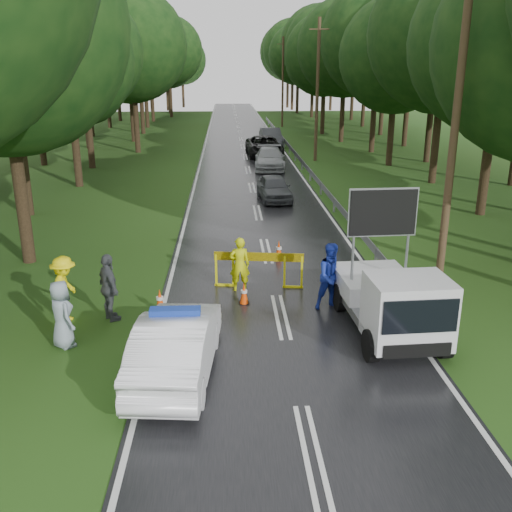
{
  "coord_description": "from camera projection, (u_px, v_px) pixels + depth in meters",
  "views": [
    {
      "loc": [
        -1.45,
        -14.56,
        6.61
      ],
      "look_at": [
        -0.62,
        1.5,
        1.3
      ],
      "focal_mm": 40.0,
      "sensor_mm": 36.0,
      "label": 1
    }
  ],
  "objects": [
    {
      "name": "queue_car_third",
      "position": [
        264.0,
        146.0,
        44.68
      ],
      "size": [
        2.89,
        5.75,
        1.56
      ],
      "primitive_type": "imported",
      "rotation": [
        0.0,
        0.0,
        0.05
      ],
      "color": "black",
      "rests_on": "ground"
    },
    {
      "name": "civilian",
      "position": [
        332.0,
        277.0,
        16.19
      ],
      "size": [
        1.08,
        0.92,
        1.96
      ],
      "primitive_type": "imported",
      "rotation": [
        0.0,
        0.0,
        0.21
      ],
      "color": "#172A97",
      "rests_on": "ground"
    },
    {
      "name": "cone_near_left",
      "position": [
        150.0,
        324.0,
        14.73
      ],
      "size": [
        0.31,
        0.31,
        0.66
      ],
      "color": "black",
      "rests_on": "ground"
    },
    {
      "name": "officer",
      "position": [
        240.0,
        265.0,
        17.52
      ],
      "size": [
        0.65,
        0.45,
        1.73
      ],
      "primitive_type": "imported",
      "rotation": [
        0.0,
        0.0,
        3.2
      ],
      "color": "#CCDA0B",
      "rests_on": "ground"
    },
    {
      "name": "guardrail",
      "position": [
        293.0,
        150.0,
        44.09
      ],
      "size": [
        0.12,
        60.06,
        0.7
      ],
      "color": "gray",
      "rests_on": "ground"
    },
    {
      "name": "bystander_left",
      "position": [
        65.0,
        289.0,
        15.37
      ],
      "size": [
        0.75,
        1.24,
        1.87
      ],
      "primitive_type": "imported",
      "rotation": [
        0.0,
        0.0,
        1.52
      ],
      "color": "#FEEC0D",
      "rests_on": "ground"
    },
    {
      "name": "cone_left_mid",
      "position": [
        160.0,
        301.0,
        16.15
      ],
      "size": [
        0.33,
        0.33,
        0.7
      ],
      "color": "black",
      "rests_on": "ground"
    },
    {
      "name": "utility_pole_far",
      "position": [
        283.0,
        82.0,
        65.82
      ],
      "size": [
        1.4,
        0.24,
        10.0
      ],
      "color": "#41341E",
      "rests_on": "ground"
    },
    {
      "name": "utility_pole_mid",
      "position": [
        317.0,
        91.0,
        41.17
      ],
      "size": [
        1.4,
        0.24,
        10.0
      ],
      "color": "#41341E",
      "rests_on": "ground"
    },
    {
      "name": "ground",
      "position": [
        281.0,
        316.0,
        15.95
      ],
      "size": [
        160.0,
        160.0,
        0.0
      ],
      "primitive_type": "plane",
      "color": "#284513",
      "rests_on": "ground"
    },
    {
      "name": "queue_car_fourth",
      "position": [
        271.0,
        137.0,
        50.46
      ],
      "size": [
        1.89,
        4.82,
        1.56
      ],
      "primitive_type": "imported",
      "rotation": [
        0.0,
        0.0,
        0.05
      ],
      "color": "#3A3C41",
      "rests_on": "ground"
    },
    {
      "name": "police_sedan",
      "position": [
        177.0,
        345.0,
        12.7
      ],
      "size": [
        1.95,
        4.6,
        1.62
      ],
      "rotation": [
        0.0,
        0.0,
        3.05
      ],
      "color": "white",
      "rests_on": "ground"
    },
    {
      "name": "utility_pole_near",
      "position": [
        455.0,
        124.0,
        16.51
      ],
      "size": [
        1.4,
        0.24,
        10.0
      ],
      "color": "#41341E",
      "rests_on": "ground"
    },
    {
      "name": "cone_far",
      "position": [
        279.0,
        250.0,
        20.6
      ],
      "size": [
        0.34,
        0.34,
        0.71
      ],
      "color": "black",
      "rests_on": "ground"
    },
    {
      "name": "bystander_right",
      "position": [
        62.0,
        314.0,
        13.98
      ],
      "size": [
        0.96,
        1.01,
        1.73
      ],
      "primitive_type": "imported",
      "rotation": [
        0.0,
        0.0,
        2.24
      ],
      "color": "gray",
      "rests_on": "ground"
    },
    {
      "name": "barrier",
      "position": [
        259.0,
        261.0,
        17.79
      ],
      "size": [
        2.79,
        0.43,
        1.16
      ],
      "rotation": [
        0.0,
        0.0,
        -0.13
      ],
      "color": "yellow",
      "rests_on": "ground"
    },
    {
      "name": "bystander_mid",
      "position": [
        109.0,
        288.0,
        15.44
      ],
      "size": [
        0.99,
        1.19,
        1.9
      ],
      "primitive_type": "imported",
      "rotation": [
        0.0,
        0.0,
        2.14
      ],
      "color": "#45494E",
      "rests_on": "ground"
    },
    {
      "name": "road",
      "position": [
        245.0,
        157.0,
        44.39
      ],
      "size": [
        7.0,
        140.0,
        0.02
      ],
      "primitive_type": "cube",
      "color": "black",
      "rests_on": "ground"
    },
    {
      "name": "cone_center",
      "position": [
        244.0,
        294.0,
        16.7
      ],
      "size": [
        0.31,
        0.31,
        0.66
      ],
      "color": "black",
      "rests_on": "ground"
    },
    {
      "name": "cone_right",
      "position": [
        379.0,
        269.0,
        18.73
      ],
      "size": [
        0.32,
        0.32,
        0.67
      ],
      "color": "black",
      "rests_on": "ground"
    },
    {
      "name": "queue_car_first",
      "position": [
        274.0,
        188.0,
        29.8
      ],
      "size": [
        1.83,
        3.93,
        1.3
      ],
      "primitive_type": "imported",
      "rotation": [
        0.0,
        0.0,
        0.08
      ],
      "color": "#464A4E",
      "rests_on": "ground"
    },
    {
      "name": "work_truck",
      "position": [
        392.0,
        300.0,
        14.53
      ],
      "size": [
        2.24,
        4.63,
        3.61
      ],
      "rotation": [
        0.0,
        0.0,
        0.05
      ],
      "color": "gray",
      "rests_on": "ground"
    },
    {
      "name": "queue_car_second",
      "position": [
        270.0,
        159.0,
        39.01
      ],
      "size": [
        2.29,
        5.03,
        1.43
      ],
      "primitive_type": "imported",
      "rotation": [
        0.0,
        0.0,
        -0.06
      ],
      "color": "#93979A",
      "rests_on": "ground"
    }
  ]
}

